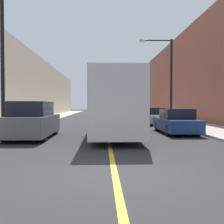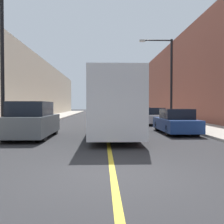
{
  "view_description": "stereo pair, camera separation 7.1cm",
  "coord_description": "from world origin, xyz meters",
  "px_view_note": "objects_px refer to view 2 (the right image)",
  "views": [
    {
      "loc": [
        -0.32,
        -6.34,
        1.73
      ],
      "look_at": [
        0.44,
        13.33,
        1.21
      ],
      "focal_mm": 42.0,
      "sensor_mm": 36.0,
      "label": 1
    },
    {
      "loc": [
        -0.25,
        -6.35,
        1.73
      ],
      "look_at": [
        0.44,
        13.33,
        1.21
      ],
      "focal_mm": 42.0,
      "sensor_mm": 36.0,
      "label": 2
    }
  ],
  "objects_px": {
    "bus": "(112,104)",
    "street_lamp_right": "(168,75)",
    "car_right_near": "(176,122)",
    "car_right_mid": "(153,117)",
    "parked_suv_left": "(32,121)",
    "street_lamp_left": "(7,51)",
    "car_right_far": "(141,115)"
  },
  "relations": [
    {
      "from": "street_lamp_left",
      "to": "car_right_far",
      "type": "bearing_deg",
      "value": 57.28
    },
    {
      "from": "bus",
      "to": "street_lamp_right",
      "type": "bearing_deg",
      "value": 49.3
    },
    {
      "from": "parked_suv_left",
      "to": "car_right_mid",
      "type": "relative_size",
      "value": 1.12
    },
    {
      "from": "car_right_far",
      "to": "street_lamp_left",
      "type": "xyz_separation_m",
      "value": [
        -9.42,
        -14.66,
        3.96
      ]
    },
    {
      "from": "bus",
      "to": "parked_suv_left",
      "type": "distance_m",
      "value": 5.13
    },
    {
      "from": "bus",
      "to": "car_right_mid",
      "type": "distance_m",
      "value": 7.9
    },
    {
      "from": "parked_suv_left",
      "to": "street_lamp_left",
      "type": "distance_m",
      "value": 4.05
    },
    {
      "from": "car_right_near",
      "to": "car_right_far",
      "type": "height_order",
      "value": "car_right_near"
    },
    {
      "from": "bus",
      "to": "car_right_near",
      "type": "relative_size",
      "value": 2.72
    },
    {
      "from": "bus",
      "to": "car_right_far",
      "type": "xyz_separation_m",
      "value": [
        3.71,
        12.49,
        -1.12
      ]
    },
    {
      "from": "parked_suv_left",
      "to": "street_lamp_left",
      "type": "bearing_deg",
      "value": 160.29
    },
    {
      "from": "bus",
      "to": "parked_suv_left",
      "type": "relative_size",
      "value": 2.61
    },
    {
      "from": "street_lamp_left",
      "to": "street_lamp_right",
      "type": "distance_m",
      "value": 13.45
    },
    {
      "from": "parked_suv_left",
      "to": "bus",
      "type": "bearing_deg",
      "value": 32.1
    },
    {
      "from": "car_right_near",
      "to": "car_right_mid",
      "type": "relative_size",
      "value": 1.08
    },
    {
      "from": "car_right_near",
      "to": "street_lamp_right",
      "type": "height_order",
      "value": "street_lamp_right"
    },
    {
      "from": "car_right_mid",
      "to": "street_lamp_right",
      "type": "xyz_separation_m",
      "value": [
        1.1,
        -0.87,
        3.64
      ]
    },
    {
      "from": "street_lamp_right",
      "to": "bus",
      "type": "bearing_deg",
      "value": -130.7
    },
    {
      "from": "bus",
      "to": "car_right_far",
      "type": "distance_m",
      "value": 13.08
    },
    {
      "from": "car_right_near",
      "to": "street_lamp_left",
      "type": "bearing_deg",
      "value": -171.12
    },
    {
      "from": "parked_suv_left",
      "to": "street_lamp_left",
      "type": "height_order",
      "value": "street_lamp_left"
    },
    {
      "from": "parked_suv_left",
      "to": "car_right_mid",
      "type": "bearing_deg",
      "value": 48.88
    },
    {
      "from": "bus",
      "to": "car_right_far",
      "type": "height_order",
      "value": "bus"
    },
    {
      "from": "parked_suv_left",
      "to": "street_lamp_right",
      "type": "relative_size",
      "value": 0.68
    },
    {
      "from": "car_right_near",
      "to": "parked_suv_left",
      "type": "bearing_deg",
      "value": -166.13
    },
    {
      "from": "street_lamp_left",
      "to": "parked_suv_left",
      "type": "bearing_deg",
      "value": -19.71
    },
    {
      "from": "car_right_far",
      "to": "street_lamp_right",
      "type": "distance_m",
      "value": 7.67
    },
    {
      "from": "bus",
      "to": "street_lamp_right",
      "type": "height_order",
      "value": "street_lamp_right"
    },
    {
      "from": "car_right_near",
      "to": "car_right_mid",
      "type": "height_order",
      "value": "car_right_near"
    },
    {
      "from": "street_lamp_right",
      "to": "parked_suv_left",
      "type": "bearing_deg",
      "value": -137.46
    },
    {
      "from": "parked_suv_left",
      "to": "car_right_near",
      "type": "xyz_separation_m",
      "value": [
        8.16,
        2.01,
        -0.21
      ]
    },
    {
      "from": "car_right_near",
      "to": "street_lamp_right",
      "type": "xyz_separation_m",
      "value": [
        1.17,
        6.55,
        3.64
      ]
    }
  ]
}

